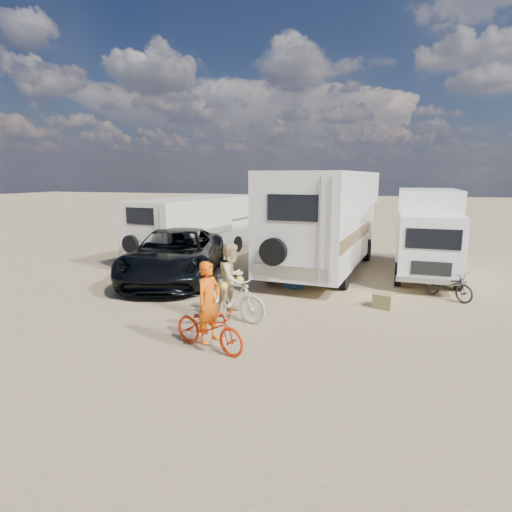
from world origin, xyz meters
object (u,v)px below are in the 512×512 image
(bike_woman, at_px, (232,298))
(bike_parked, at_px, (448,285))
(rv_left, at_px, (194,228))
(crate, at_px, (384,300))
(rv_main, at_px, (326,222))
(dark_suv, at_px, (175,255))
(rider_woman, at_px, (232,286))
(cooler, at_px, (293,281))
(box_truck, at_px, (427,234))
(rider_man, at_px, (209,311))
(bike_man, at_px, (209,328))

(bike_woman, relative_size, bike_parked, 1.17)
(rv_left, relative_size, crate, 14.10)
(rv_main, height_order, dark_suv, rv_main)
(rider_woman, bearing_deg, dark_suv, 57.00)
(cooler, bearing_deg, dark_suv, -156.03)
(cooler, bearing_deg, rv_left, 167.25)
(bike_woman, height_order, bike_parked, bike_woman)
(rv_left, xyz_separation_m, box_truck, (9.10, -0.73, 0.22))
(cooler, bearing_deg, bike_woman, -79.03)
(rider_woman, bearing_deg, crate, -45.72)
(rider_man, xyz_separation_m, bike_parked, (4.99, 5.37, -0.40))
(dark_suv, bearing_deg, bike_woman, -61.51)
(crate, bearing_deg, bike_man, -129.62)
(bike_man, xyz_separation_m, crate, (3.28, 3.96, -0.27))
(rv_main, bearing_deg, bike_man, -92.98)
(rv_left, xyz_separation_m, bike_parked, (9.54, -3.50, -0.86))
(box_truck, height_order, cooler, box_truck)
(box_truck, bearing_deg, bike_parked, -80.10)
(rider_man, bearing_deg, dark_suv, 53.38)
(dark_suv, bearing_deg, crate, -26.11)
(dark_suv, bearing_deg, rv_left, 89.59)
(dark_suv, xyz_separation_m, bike_woman, (3.31, -3.36, -0.29))
(bike_man, height_order, cooler, bike_man)
(rv_main, xyz_separation_m, rv_left, (-5.64, 0.80, -0.52))
(bike_man, bearing_deg, crate, -20.44)
(bike_man, height_order, bike_parked, bike_man)
(bike_man, distance_m, crate, 5.15)
(rider_woman, height_order, bike_parked, rider_woman)
(bike_parked, relative_size, crate, 3.19)
(rider_man, bearing_deg, crate, -20.44)
(rv_left, height_order, bike_man, rv_left)
(rv_main, height_order, cooler, rv_main)
(cooler, bearing_deg, bike_parked, 24.61)
(bike_parked, relative_size, cooler, 3.03)
(dark_suv, distance_m, rider_woman, 4.72)
(box_truck, distance_m, rider_woman, 7.95)
(rv_left, xyz_separation_m, bike_man, (4.55, -8.88, -0.80))
(bike_woman, bearing_deg, bike_parked, -43.02)
(rv_main, height_order, bike_woman, rv_main)
(crate, bearing_deg, rider_man, -129.62)
(rider_man, bearing_deg, bike_woman, 25.34)
(rider_woman, xyz_separation_m, bike_parked, (5.18, 3.57, -0.45))
(dark_suv, relative_size, cooler, 11.74)
(cooler, bearing_deg, crate, -2.00)
(rv_main, height_order, rider_woman, rv_main)
(bike_man, relative_size, bike_parked, 1.13)
(bike_woman, relative_size, cooler, 3.55)
(bike_man, bearing_deg, dark_suv, 53.38)
(bike_woman, bearing_deg, rider_woman, 0.00)
(rider_man, bearing_deg, rv_left, 46.33)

